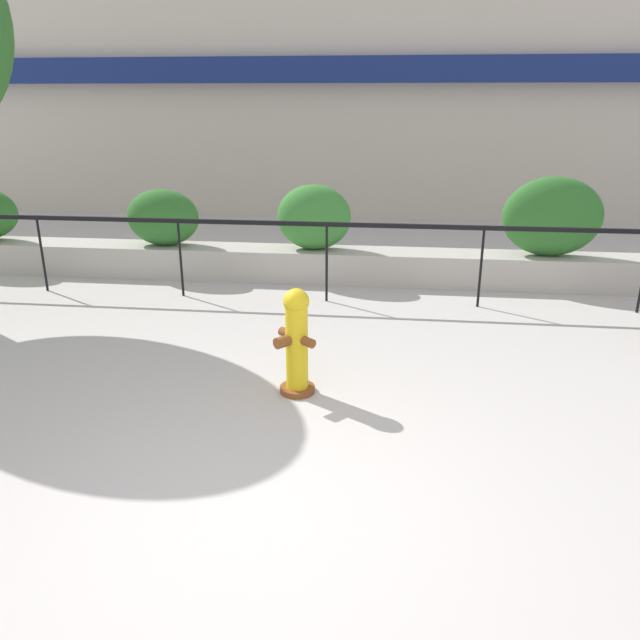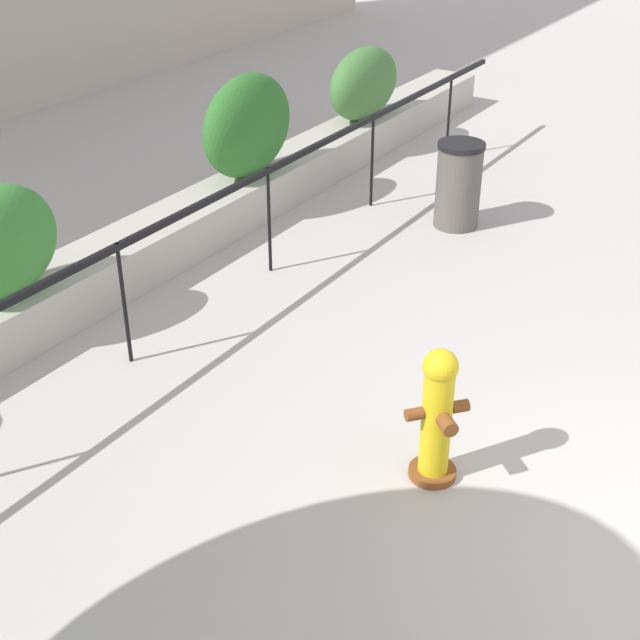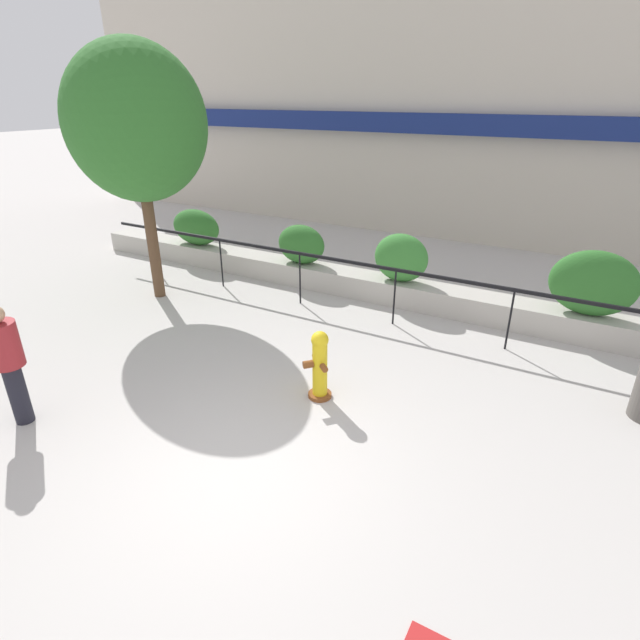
{
  "view_description": "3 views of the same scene",
  "coord_description": "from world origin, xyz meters",
  "px_view_note": "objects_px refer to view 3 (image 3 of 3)",
  "views": [
    {
      "loc": [
        0.93,
        -3.64,
        2.79
      ],
      "look_at": [
        0.23,
        2.17,
        0.69
      ],
      "focal_mm": 35.0,
      "sensor_mm": 36.0,
      "label": 1
    },
    {
      "loc": [
        -4.74,
        -0.15,
        4.26
      ],
      "look_at": [
        0.33,
        3.11,
        0.82
      ],
      "focal_mm": 50.0,
      "sensor_mm": 36.0,
      "label": 2
    },
    {
      "loc": [
        3.17,
        -3.58,
        4.16
      ],
      "look_at": [
        -0.57,
        3.0,
        0.7
      ],
      "focal_mm": 28.0,
      "sensor_mm": 36.0,
      "label": 3
    }
  ],
  "objects_px": {
    "hedge_bush_2": "(401,258)",
    "fire_hydrant": "(320,364)",
    "hedge_bush_0": "(196,227)",
    "hedge_bush_1": "(301,244)",
    "pedestrian": "(8,358)",
    "hedge_bush_3": "(593,283)",
    "street_tree": "(136,124)"
  },
  "relations": [
    {
      "from": "hedge_bush_0",
      "to": "pedestrian",
      "type": "height_order",
      "value": "pedestrian"
    },
    {
      "from": "pedestrian",
      "to": "hedge_bush_3",
      "type": "bearing_deg",
      "value": 45.5
    },
    {
      "from": "hedge_bush_2",
      "to": "pedestrian",
      "type": "bearing_deg",
      "value": -113.7
    },
    {
      "from": "hedge_bush_1",
      "to": "fire_hydrant",
      "type": "bearing_deg",
      "value": -55.36
    },
    {
      "from": "hedge_bush_3",
      "to": "fire_hydrant",
      "type": "relative_size",
      "value": 1.36
    },
    {
      "from": "hedge_bush_0",
      "to": "hedge_bush_2",
      "type": "distance_m",
      "value": 5.7
    },
    {
      "from": "hedge_bush_1",
      "to": "hedge_bush_3",
      "type": "xyz_separation_m",
      "value": [
        6.06,
        0.0,
        0.14
      ]
    },
    {
      "from": "hedge_bush_3",
      "to": "pedestrian",
      "type": "distance_m",
      "value": 9.28
    },
    {
      "from": "hedge_bush_1",
      "to": "street_tree",
      "type": "bearing_deg",
      "value": -135.88
    },
    {
      "from": "hedge_bush_1",
      "to": "hedge_bush_3",
      "type": "distance_m",
      "value": 6.06
    },
    {
      "from": "fire_hydrant",
      "to": "hedge_bush_2",
      "type": "bearing_deg",
      "value": 94.94
    },
    {
      "from": "hedge_bush_0",
      "to": "hedge_bush_2",
      "type": "relative_size",
      "value": 1.25
    },
    {
      "from": "hedge_bush_3",
      "to": "street_tree",
      "type": "bearing_deg",
      "value": -164.85
    },
    {
      "from": "hedge_bush_0",
      "to": "pedestrian",
      "type": "relative_size",
      "value": 0.84
    },
    {
      "from": "hedge_bush_0",
      "to": "hedge_bush_1",
      "type": "relative_size",
      "value": 1.23
    },
    {
      "from": "hedge_bush_3",
      "to": "street_tree",
      "type": "xyz_separation_m",
      "value": [
        -8.41,
        -2.28,
        2.52
      ]
    },
    {
      "from": "hedge_bush_2",
      "to": "pedestrian",
      "type": "xyz_separation_m",
      "value": [
        -2.91,
        -6.62,
        -0.02
      ]
    },
    {
      "from": "hedge_bush_0",
      "to": "hedge_bush_1",
      "type": "distance_m",
      "value": 3.24
    },
    {
      "from": "hedge_bush_2",
      "to": "hedge_bush_0",
      "type": "bearing_deg",
      "value": 180.0
    },
    {
      "from": "hedge_bush_0",
      "to": "fire_hydrant",
      "type": "height_order",
      "value": "hedge_bush_0"
    },
    {
      "from": "hedge_bush_2",
      "to": "fire_hydrant",
      "type": "xyz_separation_m",
      "value": [
        0.35,
        -4.07,
        -0.46
      ]
    },
    {
      "from": "pedestrian",
      "to": "hedge_bush_2",
      "type": "bearing_deg",
      "value": 66.3
    },
    {
      "from": "pedestrian",
      "to": "street_tree",
      "type": "bearing_deg",
      "value": 113.64
    },
    {
      "from": "hedge_bush_1",
      "to": "fire_hydrant",
      "type": "xyz_separation_m",
      "value": [
        2.81,
        -4.07,
        -0.4
      ]
    },
    {
      "from": "street_tree",
      "to": "hedge_bush_2",
      "type": "bearing_deg",
      "value": 25.34
    },
    {
      "from": "hedge_bush_2",
      "to": "street_tree",
      "type": "height_order",
      "value": "street_tree"
    },
    {
      "from": "hedge_bush_0",
      "to": "fire_hydrant",
      "type": "xyz_separation_m",
      "value": [
        6.05,
        -4.07,
        -0.41
      ]
    },
    {
      "from": "hedge_bush_3",
      "to": "hedge_bush_0",
      "type": "bearing_deg",
      "value": 180.0
    },
    {
      "from": "hedge_bush_0",
      "to": "hedge_bush_3",
      "type": "distance_m",
      "value": 9.3
    },
    {
      "from": "fire_hydrant",
      "to": "pedestrian",
      "type": "height_order",
      "value": "pedestrian"
    },
    {
      "from": "fire_hydrant",
      "to": "pedestrian",
      "type": "distance_m",
      "value": 4.16
    },
    {
      "from": "hedge_bush_0",
      "to": "pedestrian",
      "type": "bearing_deg",
      "value": -67.16
    }
  ]
}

